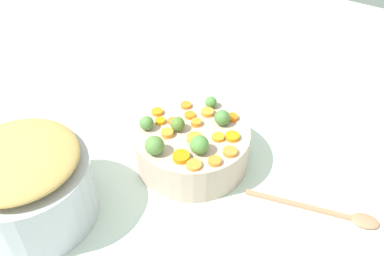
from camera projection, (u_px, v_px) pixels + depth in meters
name	position (u px, v px, depth m)	size (l,w,h in m)	color
tabletop	(177.00, 167.00, 1.05)	(2.40, 2.40, 0.02)	silver
serving_bowl_carrots	(192.00, 146.00, 1.03)	(0.28, 0.28, 0.10)	#C1A694
metal_pot	(29.00, 191.00, 0.88)	(0.27, 0.27, 0.15)	#B4B6C2
stuffing_mound	(17.00, 159.00, 0.82)	(0.25, 0.25, 0.05)	tan
carrot_slice_0	(230.00, 152.00, 0.93)	(0.03, 0.03, 0.01)	orange
carrot_slice_1	(232.00, 137.00, 0.97)	(0.03, 0.03, 0.01)	orange
carrot_slice_2	(167.00, 133.00, 0.98)	(0.03, 0.03, 0.01)	orange
carrot_slice_3	(196.00, 123.00, 1.01)	(0.03, 0.03, 0.01)	orange
carrot_slice_4	(160.00, 121.00, 1.02)	(0.02, 0.02, 0.01)	orange
carrot_slice_5	(232.00, 117.00, 1.03)	(0.03, 0.03, 0.01)	orange
carrot_slice_6	(215.00, 161.00, 0.91)	(0.03, 0.03, 0.01)	orange
carrot_slice_7	(190.00, 115.00, 1.03)	(0.03, 0.03, 0.01)	orange
carrot_slice_8	(181.00, 157.00, 0.92)	(0.04, 0.04, 0.01)	orange
carrot_slice_9	(157.00, 112.00, 1.04)	(0.03, 0.03, 0.01)	orange
carrot_slice_10	(173.00, 121.00, 1.02)	(0.03, 0.03, 0.01)	orange
carrot_slice_11	(218.00, 137.00, 0.97)	(0.03, 0.03, 0.01)	orange
carrot_slice_12	(207.00, 112.00, 1.04)	(0.03, 0.03, 0.01)	orange
carrot_slice_13	(195.00, 138.00, 0.97)	(0.04, 0.04, 0.01)	orange
carrot_slice_14	(194.00, 165.00, 0.90)	(0.03, 0.03, 0.01)	orange
carrot_slice_15	(186.00, 105.00, 1.06)	(0.03, 0.03, 0.01)	orange
brussels_sprout_0	(155.00, 145.00, 0.92)	(0.04, 0.04, 0.04)	#55823C
brussels_sprout_1	(211.00, 102.00, 1.06)	(0.03, 0.03, 0.03)	#4B893D
brussels_sprout_2	(178.00, 124.00, 0.99)	(0.03, 0.03, 0.03)	#53772F
brussels_sprout_3	(222.00, 118.00, 1.00)	(0.04, 0.04, 0.04)	#4D7E3D
brussels_sprout_4	(147.00, 123.00, 0.99)	(0.03, 0.03, 0.03)	#52813F
brussels_sprout_5	(199.00, 145.00, 0.93)	(0.04, 0.04, 0.04)	#4F873C
wooden_spoon	(336.00, 214.00, 0.92)	(0.29, 0.10, 0.01)	#BC7958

